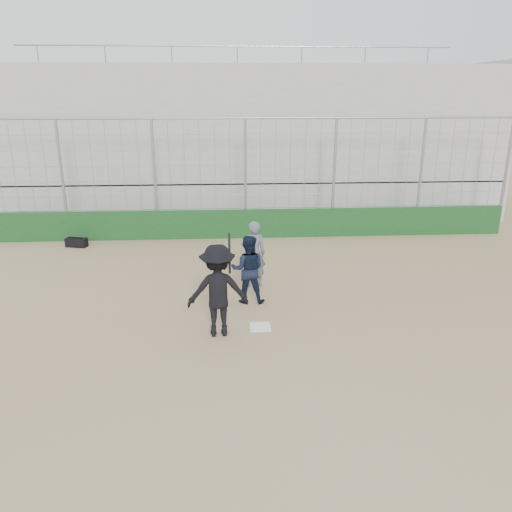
{
  "coord_description": "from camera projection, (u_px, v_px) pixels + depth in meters",
  "views": [
    {
      "loc": [
        -0.7,
        -9.65,
        4.79
      ],
      "look_at": [
        0.0,
        1.4,
        1.15
      ],
      "focal_mm": 35.0,
      "sensor_mm": 36.0,
      "label": 1
    }
  ],
  "objects": [
    {
      "name": "ground",
      "position": [
        260.0,
        327.0,
        10.69
      ],
      "size": [
        90.0,
        90.0,
        0.0
      ],
      "primitive_type": "plane",
      "color": "olive",
      "rests_on": "ground"
    },
    {
      "name": "home_plate",
      "position": [
        260.0,
        327.0,
        10.68
      ],
      "size": [
        0.44,
        0.44,
        0.02
      ],
      "primitive_type": "cube",
      "color": "white",
      "rests_on": "ground"
    },
    {
      "name": "backstop",
      "position": [
        246.0,
        210.0,
        17.02
      ],
      "size": [
        18.1,
        0.25,
        4.04
      ],
      "color": "#133B17",
      "rests_on": "ground"
    },
    {
      "name": "bleachers",
      "position": [
        240.0,
        139.0,
        21.1
      ],
      "size": [
        20.25,
        6.7,
        6.98
      ],
      "color": "#9A9A9A",
      "rests_on": "ground"
    },
    {
      "name": "batter_at_plate",
      "position": [
        218.0,
        290.0,
        10.11
      ],
      "size": [
        1.3,
        0.84,
        2.07
      ],
      "color": "black",
      "rests_on": "ground"
    },
    {
      "name": "catcher_crouched",
      "position": [
        248.0,
        280.0,
        11.78
      ],
      "size": [
        0.88,
        0.72,
        1.13
      ],
      "color": "black",
      "rests_on": "ground"
    },
    {
      "name": "umpire",
      "position": [
        253.0,
        257.0,
        12.75
      ],
      "size": [
        0.67,
        0.48,
        1.56
      ],
      "primitive_type": "imported",
      "rotation": [
        0.0,
        0.0,
        3.25
      ],
      "color": "#515866",
      "rests_on": "ground"
    },
    {
      "name": "equipment_bag",
      "position": [
        77.0,
        242.0,
        16.22
      ],
      "size": [
        0.73,
        0.44,
        0.33
      ],
      "color": "black",
      "rests_on": "ground"
    }
  ]
}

